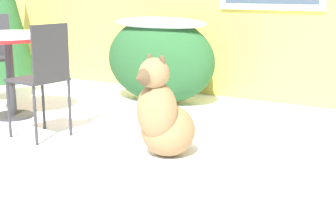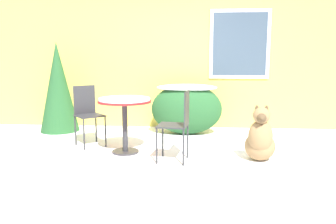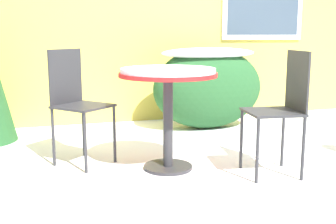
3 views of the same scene
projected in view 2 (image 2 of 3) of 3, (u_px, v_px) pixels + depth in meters
The scene contains 8 objects.
ground_plane at pixel (165, 159), 4.38m from camera, with size 16.00×16.00×0.00m, color white.
house_wall at pixel (177, 41), 6.28m from camera, with size 8.00×0.10×3.36m.
shrub_left at pixel (187, 107), 5.83m from camera, with size 1.26×0.64×0.90m.
evergreen_bush at pixel (58, 87), 6.04m from camera, with size 0.70×0.70×1.65m.
patio_table at pixel (125, 107), 4.62m from camera, with size 0.75×0.75×0.79m.
patio_chair_near_table at pixel (88, 112), 5.05m from camera, with size 0.54×0.54×0.93m.
patio_chair_far_side at pixel (178, 122), 4.23m from camera, with size 0.43×0.43×0.93m.
dog at pixel (260, 140), 4.27m from camera, with size 0.46×0.61×0.75m.
Camera 2 is at (0.36, -4.21, 1.31)m, focal length 35.00 mm.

